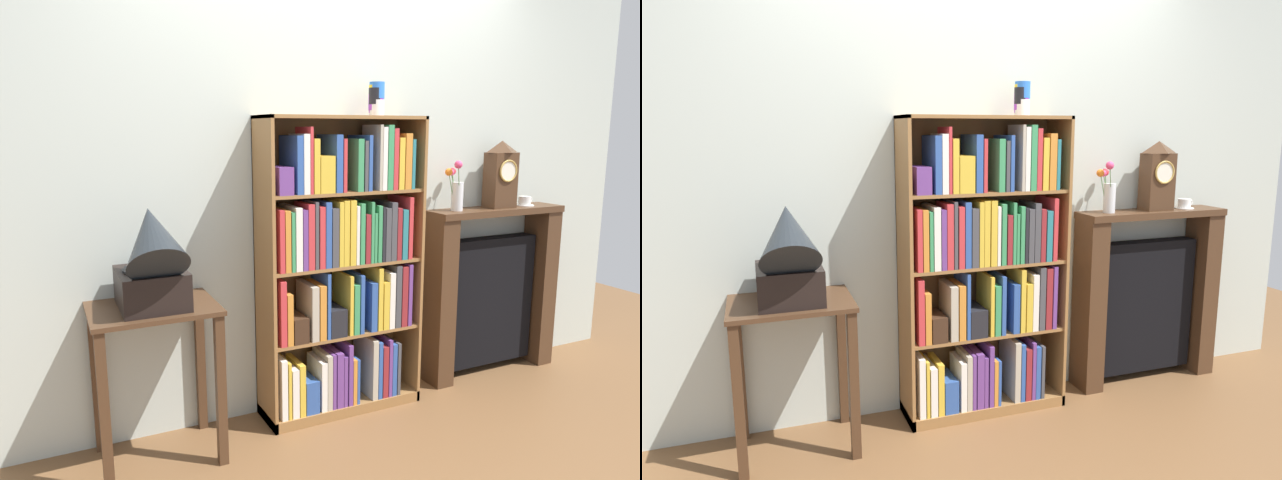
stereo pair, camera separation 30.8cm
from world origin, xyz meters
TOP-DOWN VIEW (x-y plane):
  - ground_plane at (0.00, 0.00)m, footprint 7.38×6.40m
  - wall_back at (0.04, 0.29)m, footprint 4.38×0.08m
  - bookshelf at (-0.01, 0.10)m, footprint 0.90×0.29m
  - cup_stack at (0.22, 0.14)m, footprint 0.09×0.09m
  - side_table_left at (-1.02, 0.03)m, footprint 0.58×0.44m
  - gramophone at (-1.02, -0.03)m, footprint 0.30×0.49m
  - fireplace_mantel at (1.11, 0.16)m, footprint 0.95×0.23m
  - mantel_clock at (1.14, 0.14)m, footprint 0.18×0.13m
  - flower_vase at (0.79, 0.14)m, footprint 0.12×0.15m
  - teacup_with_saucer at (1.35, 0.14)m, footprint 0.13×0.12m

SIDE VIEW (x-z plane):
  - ground_plane at x=0.00m, z-range -0.02..0.00m
  - fireplace_mantel at x=1.11m, z-range -0.01..1.07m
  - side_table_left at x=-1.02m, z-range 0.18..0.94m
  - bookshelf at x=-0.01m, z-range -0.04..1.59m
  - gramophone at x=-1.02m, z-range 0.71..1.26m
  - teacup_with_saucer at x=1.35m, z-range 1.08..1.14m
  - flower_vase at x=0.79m, z-range 1.06..1.36m
  - mantel_clock at x=1.14m, z-range 1.08..1.50m
  - wall_back at x=0.04m, z-range 0.00..2.60m
  - cup_stack at x=0.22m, z-range 1.63..1.81m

